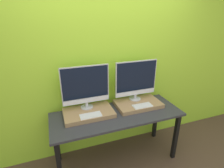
% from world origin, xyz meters
% --- Properties ---
extents(wall_back, '(8.00, 0.04, 2.60)m').
position_xyz_m(wall_back, '(0.00, 0.70, 1.30)').
color(wall_back, '#9ED12D').
rests_on(wall_back, ground_plane).
extents(workbench, '(1.69, 0.63, 0.76)m').
position_xyz_m(workbench, '(0.00, 0.31, 0.67)').
color(workbench, '#2D2D33').
rests_on(workbench, ground_plane).
extents(wooden_riser_left, '(0.62, 0.38, 0.05)m').
position_xyz_m(wooden_riser_left, '(-0.35, 0.41, 0.79)').
color(wooden_riser_left, '#99754C').
rests_on(wooden_riser_left, workbench).
extents(monitor_left, '(0.60, 0.16, 0.57)m').
position_xyz_m(monitor_left, '(-0.35, 0.51, 1.12)').
color(monitor_left, '#B2B2B7').
rests_on(monitor_left, wooden_riser_left).
extents(keyboard_left, '(0.26, 0.12, 0.01)m').
position_xyz_m(keyboard_left, '(-0.35, 0.29, 0.82)').
color(keyboard_left, silver).
rests_on(keyboard_left, wooden_riser_left).
extents(wooden_riser_right, '(0.62, 0.38, 0.05)m').
position_xyz_m(wooden_riser_right, '(0.35, 0.41, 0.79)').
color(wooden_riser_right, '#99754C').
rests_on(wooden_riser_right, workbench).
extents(monitor_right, '(0.60, 0.16, 0.57)m').
position_xyz_m(monitor_right, '(0.35, 0.51, 1.12)').
color(monitor_right, '#B2B2B7').
rests_on(monitor_right, wooden_riser_right).
extents(keyboard_right, '(0.26, 0.12, 0.01)m').
position_xyz_m(keyboard_right, '(0.35, 0.29, 0.82)').
color(keyboard_right, silver).
rests_on(keyboard_right, wooden_riser_right).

